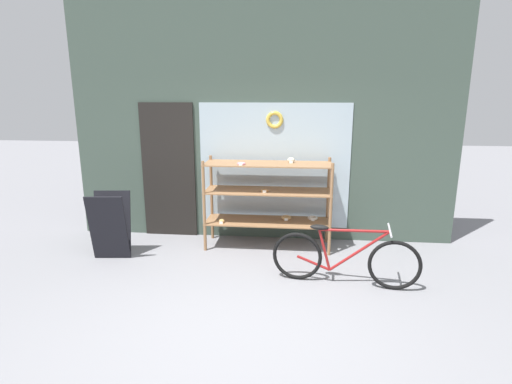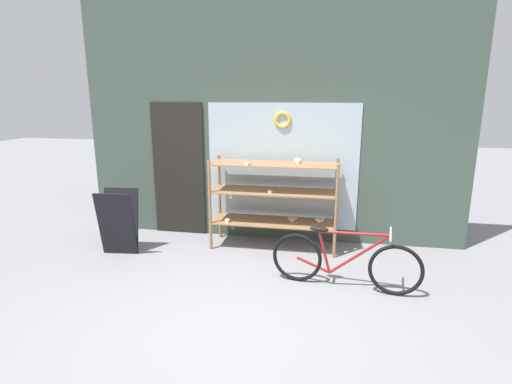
{
  "view_description": "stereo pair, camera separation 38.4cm",
  "coord_description": "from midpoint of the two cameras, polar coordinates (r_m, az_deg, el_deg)",
  "views": [
    {
      "loc": [
        0.52,
        -3.59,
        2.21
      ],
      "look_at": [
        0.07,
        0.97,
        1.09
      ],
      "focal_mm": 28.0,
      "sensor_mm": 36.0,
      "label": 1
    },
    {
      "loc": [
        0.9,
        -3.54,
        2.21
      ],
      "look_at": [
        0.07,
        0.97,
        1.09
      ],
      "focal_mm": 28.0,
      "sensor_mm": 36.0,
      "label": 2
    }
  ],
  "objects": [
    {
      "name": "display_case",
      "position": [
        5.8,
        -0.09,
        -0.37
      ],
      "size": [
        1.82,
        0.56,
        1.33
      ],
      "color": "#8E6642",
      "rests_on": "ground_plane"
    },
    {
      "name": "bicycle",
      "position": [
        4.85,
        10.22,
        -9.34
      ],
      "size": [
        1.72,
        0.46,
        0.74
      ],
      "rotation": [
        0.0,
        0.0,
        -0.14
      ],
      "color": "black",
      "rests_on": "ground_plane"
    },
    {
      "name": "storefront_facade",
      "position": [
        6.07,
        -1.36,
        10.51
      ],
      "size": [
        5.82,
        0.13,
        3.85
      ],
      "color": "#3D4C42",
      "rests_on": "ground_plane"
    },
    {
      "name": "sandwich_board",
      "position": [
        5.89,
        -21.89,
        -4.55
      ],
      "size": [
        0.54,
        0.43,
        0.92
      ],
      "rotation": [
        0.0,
        0.0,
        0.11
      ],
      "color": "black",
      "rests_on": "ground_plane"
    },
    {
      "name": "ground_plane",
      "position": [
        4.26,
        -5.01,
        -17.64
      ],
      "size": [
        30.0,
        30.0,
        0.0
      ],
      "primitive_type": "plane",
      "color": "gray"
    }
  ]
}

